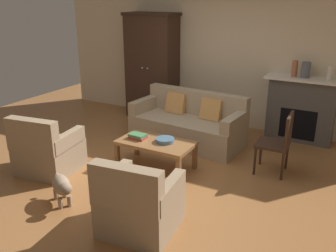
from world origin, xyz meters
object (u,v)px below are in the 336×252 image
Objects in this scene: armchair_near_left at (47,151)px; book_stack at (138,136)px; mantel_vase_cream at (330,73)px; dog at (62,186)px; fireplace at (301,109)px; coffee_table at (156,145)px; fruit_bowl at (165,140)px; mantel_vase_slate at (306,70)px; mantel_vase_terracotta at (295,69)px; side_chair_wooden at (280,140)px; couch at (188,124)px; armoire at (152,66)px; armchair_near_right at (139,205)px.

book_stack is at bearing 39.55° from armchair_near_left.
book_stack is 1.09× the size of mantel_vase_cream.
fireplace is at bearing 59.74° from dog.
coffee_table is at bearing 71.28° from dog.
mantel_vase_slate is (1.49, 2.12, 0.80)m from fruit_bowl.
mantel_vase_terracotta is at bearing 180.00° from mantel_vase_slate.
fireplace is at bearing 89.45° from side_chair_wooden.
couch is 1.14m from fruit_bowl.
mantel_vase_terracotta is at bearing 34.24° from couch.
mantel_vase_terracotta is at bearing 47.86° from armchair_near_left.
book_stack is at bearing -173.99° from coffee_table.
fireplace is 2.52× the size of dog.
mantel_vase_cream is 4.48m from dog.
dog is at bearing -34.54° from armchair_near_left.
mantel_vase_terracotta is 4.20m from dog.
fireplace reaches higher than side_chair_wooden.
fruit_bowl is at bearing -121.73° from mantel_vase_terracotta.
mantel_vase_terracotta is at bearing -174.31° from fireplace.
fruit_bowl is at bearing -124.89° from fireplace.
fruit_bowl is 2.62m from mantel_vase_terracotta.
coffee_table is 1.22× the size of side_chair_wooden.
armoire reaches higher than book_stack.
fruit_bowl is 1.18× the size of mantel_vase_cream.
side_chair_wooden is at bearing 45.36° from dog.
coffee_table is (0.03, -1.16, 0.05)m from couch.
coffee_table is 3.07m from mantel_vase_cream.
armoire is 1.06× the size of couch.
armoire is at bearing 119.01° from armchair_near_right.
coffee_table is 4.39× the size of book_stack.
mantel_vase_cream reaches higher than couch.
couch is at bearing 98.38° from fruit_bowl.
armchair_near_left is (0.03, -2.97, -0.74)m from armoire.
fireplace is 4.23m from armchair_near_left.
coffee_table is at bearing -123.66° from mantel_vase_terracotta.
fireplace is 5.03× the size of book_stack.
dog is (-0.19, -1.39, -0.21)m from book_stack.
armchair_near_left is at bearing -121.99° from couch.
armoire reaches higher than dog.
armoire is 1.91× the size of coffee_table.
armchair_near_right is (0.50, -1.47, -0.13)m from fruit_bowl.
couch is 8.61× the size of mantel_vase_cream.
armoire is at bearing 90.59° from armchair_near_left.
couch is 7.89× the size of book_stack.
fruit_bowl is 1.55m from armchair_near_right.
book_stack is at bearing -131.06° from mantel_vase_slate.
mantel_vase_cream is at bearing 42.53° from armchair_near_left.
mantel_vase_slate is 4.28m from dog.
armoire reaches higher than armchair_near_left.
fruit_bowl is (0.13, 0.04, 0.08)m from coffee_table.
side_chair_wooden reaches higher than coffee_table.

